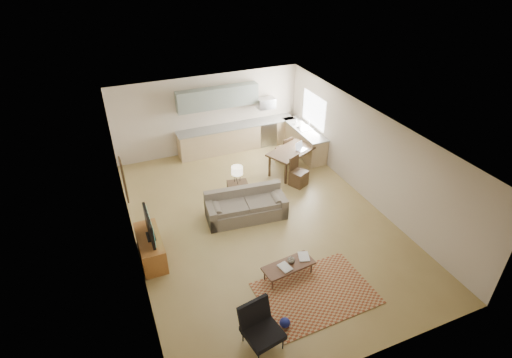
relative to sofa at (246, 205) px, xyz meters
name	(u,v)px	position (x,y,z in m)	size (l,w,h in m)	color
room	(261,178)	(0.29, -0.29, 0.96)	(9.00, 9.00, 9.00)	olive
kitchen_counter_back	(237,137)	(1.19, 3.89, 0.07)	(4.26, 0.64, 0.92)	tan
kitchen_counter_right	(304,141)	(3.22, 2.71, 0.07)	(0.64, 2.26, 0.92)	tan
kitchen_range	(266,132)	(2.29, 3.89, 0.06)	(0.62, 0.62, 0.90)	#A5A8AD
kitchen_microwave	(266,103)	(2.29, 3.91, 1.16)	(0.62, 0.40, 0.35)	#A5A8AD
upper_cabinets	(218,98)	(0.59, 4.04, 1.56)	(2.80, 0.34, 0.70)	slate
window_right	(314,110)	(3.52, 2.71, 1.16)	(0.02, 1.40, 1.05)	white
wall_art_left	(124,180)	(-2.92, 0.61, 1.16)	(0.06, 0.42, 1.10)	olive
triptych	(205,104)	(0.19, 4.18, 1.36)	(1.70, 0.04, 0.50)	beige
rug	(316,293)	(0.40, -3.11, -0.38)	(2.43, 1.68, 0.02)	brown
sofa	(246,205)	(0.00, 0.00, 0.00)	(2.23, 0.97, 0.77)	#695E51
coffee_table	(288,271)	(0.07, -2.43, -0.21)	(1.19, 0.47, 0.36)	#482C1D
book_a	(281,269)	(-0.16, -2.50, -0.02)	(0.29, 0.35, 0.03)	#980811
book_b	(299,257)	(0.38, -2.29, -0.02)	(0.33, 0.39, 0.02)	navy
vase	(291,259)	(0.15, -2.37, 0.06)	(0.19, 0.19, 0.18)	black
armchair	(263,330)	(-1.17, -3.82, 0.05)	(0.76, 0.76, 0.87)	black
tv_credenza	(151,248)	(-2.67, -0.62, -0.07)	(0.53, 1.38, 0.64)	brown
tv	(149,226)	(-2.62, -0.62, 0.57)	(0.11, 1.06, 0.64)	black
console_table	(238,192)	(0.05, 0.77, -0.06)	(0.56, 0.37, 0.66)	#372618
table_lamp	(237,174)	(0.05, 0.77, 0.53)	(0.32, 0.32, 0.52)	beige
dining_table	(291,161)	(2.22, 1.71, 0.00)	(1.54, 0.88, 0.78)	#372618
dining_chair_near	(299,172)	(2.08, 0.90, 0.08)	(0.45, 0.47, 0.94)	#372618
dining_chair_far	(284,148)	(2.35, 2.51, 0.05)	(0.42, 0.44, 0.88)	#372618
laptop	(302,146)	(2.52, 1.60, 0.52)	(0.33, 0.25, 0.25)	#A5A8AD
soap_bottle	(296,122)	(3.12, 3.15, 0.63)	(0.10, 0.10, 0.19)	beige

